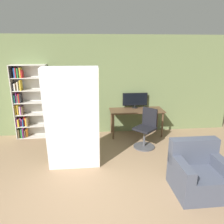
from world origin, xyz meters
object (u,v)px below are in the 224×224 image
office_chair (146,131)px  mattress_near (73,120)px  bookshelf (28,102)px  armchair (198,173)px  monitor (135,100)px

office_chair → mattress_near: (-1.68, -0.83, 0.63)m
bookshelf → armchair: (3.44, -2.73, -0.65)m
monitor → armchair: 2.88m
office_chair → bookshelf: size_ratio=0.49×
monitor → mattress_near: mattress_near is taller
monitor → armchair: (0.54, -2.76, -0.65)m
monitor → bookshelf: bearing=-179.5°
mattress_near → monitor: bearing=48.6°
bookshelf → armchair: bookshelf is taller
armchair → bookshelf: bearing=141.6°
office_chair → bookshelf: 3.19m
office_chair → bookshelf: bearing=162.2°
monitor → bookshelf: size_ratio=0.36×
office_chair → armchair: office_chair is taller
mattress_near → armchair: 2.44m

